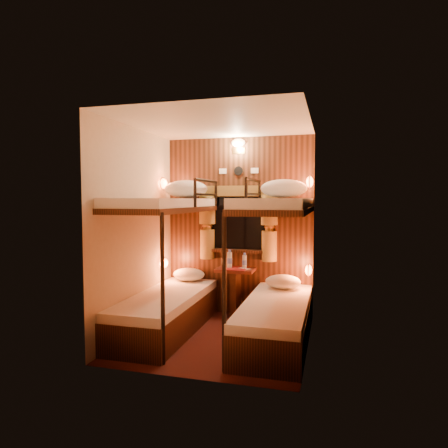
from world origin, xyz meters
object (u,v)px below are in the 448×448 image
(bunk_right, at_px, (276,291))
(table, at_px, (235,286))
(bottle_left, at_px, (230,260))
(bottle_right, at_px, (245,262))
(bunk_left, at_px, (167,285))

(bunk_right, height_order, table, bunk_right)
(bottle_left, relative_size, bottle_right, 1.17)
(bunk_right, bearing_deg, bottle_left, 131.96)
(bottle_left, bearing_deg, bottle_right, -1.30)
(bunk_right, relative_size, table, 2.90)
(bunk_right, distance_m, bottle_right, 0.99)
(bunk_left, relative_size, bottle_left, 7.74)
(bunk_left, xyz_separation_m, bottle_left, (0.56, 0.82, 0.20))
(bottle_left, bearing_deg, bunk_right, -48.04)
(bunk_right, bearing_deg, table, 129.67)
(bunk_left, distance_m, bottle_right, 1.13)
(bottle_left, bearing_deg, table, -23.64)
(bunk_left, relative_size, bunk_right, 1.00)
(bunk_right, xyz_separation_m, bottle_left, (-0.74, 0.82, 0.20))
(table, bearing_deg, bunk_left, -129.67)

